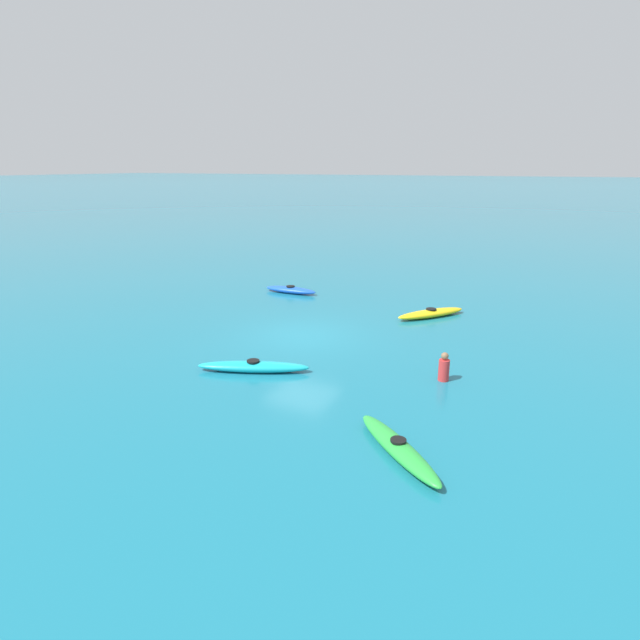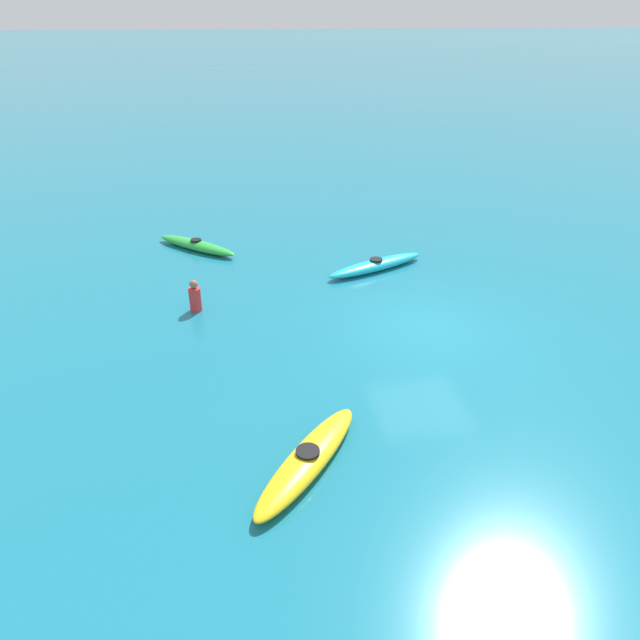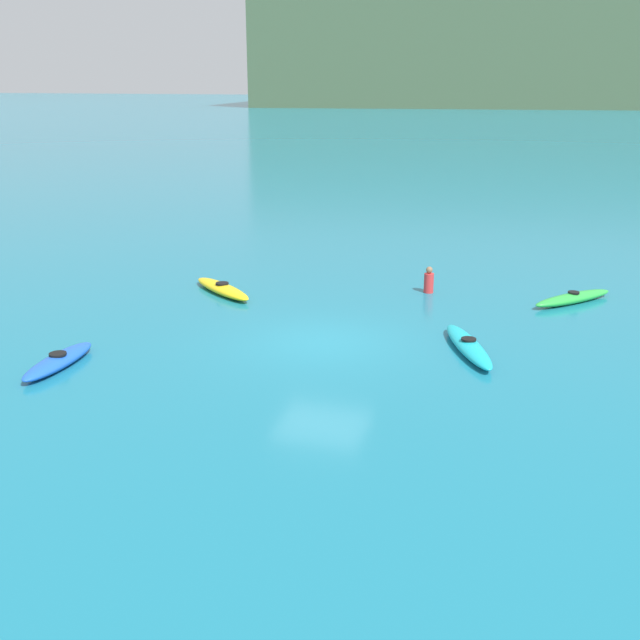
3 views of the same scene
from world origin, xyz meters
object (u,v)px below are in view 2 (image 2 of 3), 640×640
Objects in this scene: kayak_green at (196,245)px; kayak_yellow at (308,459)px; person_near_shore at (195,297)px; kayak_cyan at (376,265)px.

kayak_yellow is at bearing -169.21° from kayak_green.
kayak_green is 3.19× the size of person_near_shore.
kayak_cyan and kayak_yellow have the same top height.
kayak_yellow is 6.84m from person_near_shore.
kayak_green is at bearing 0.81° from person_near_shore.
person_near_shore is (-4.58, -0.06, 0.22)m from kayak_green.
kayak_cyan is 5.78m from person_near_shore.
person_near_shore reaches higher than kayak_cyan.
person_near_shore is at bearing 17.47° from kayak_yellow.
kayak_green is 4.59m from person_near_shore.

